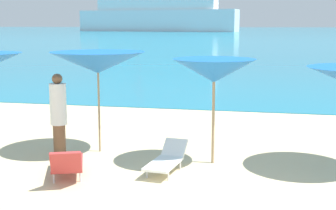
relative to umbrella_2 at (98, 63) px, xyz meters
name	(u,v)px	position (x,y,z in m)	size (l,w,h in m)	color
ground_plane	(240,116)	(2.90, 6.04, -2.27)	(50.00, 100.00, 0.30)	beige
ocean_water	(271,30)	(2.90, 225.96, -2.11)	(650.00, 440.00, 0.02)	teal
umbrella_2	(98,63)	(0.00, 0.00, 0.00)	(2.21, 2.21, 2.37)	#9E7F59
umbrella_3	(214,71)	(2.74, -0.37, -0.10)	(1.91, 1.91, 2.27)	#9E7F59
lounge_chair_0	(67,163)	(0.09, -2.06, -1.80)	(1.16, 1.76, 0.74)	#A53333
lounge_chair_5	(167,159)	(1.89, -1.19, -1.86)	(0.68, 1.50, 0.54)	white
beachgoer_0	(58,113)	(-0.79, -0.52, -1.12)	(0.37, 0.37, 1.89)	brown
cruise_ship	(156,7)	(-42.68, 180.16, 7.64)	(67.12, 18.74, 25.04)	white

